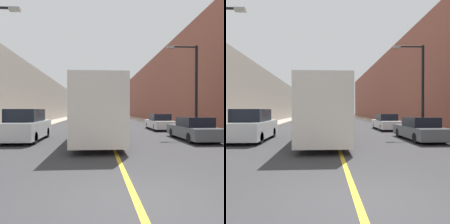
{
  "view_description": "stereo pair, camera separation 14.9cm",
  "coord_description": "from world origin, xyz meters",
  "views": [
    {
      "loc": [
        -0.8,
        -4.42,
        1.88
      ],
      "look_at": [
        0.19,
        10.38,
        1.75
      ],
      "focal_mm": 35.0,
      "sensor_mm": 36.0,
      "label": 1
    },
    {
      "loc": [
        -0.66,
        -4.43,
        1.88
      ],
      "look_at": [
        0.19,
        10.38,
        1.75
      ],
      "focal_mm": 35.0,
      "sensor_mm": 36.0,
      "label": 2
    }
  ],
  "objects": [
    {
      "name": "bus",
      "position": [
        -0.75,
        10.29,
        1.85
      ],
      "size": [
        2.49,
        12.06,
        3.47
      ],
      "color": "silver",
      "rests_on": "ground"
    },
    {
      "name": "building_row_right",
      "position": [
        10.91,
        30.0,
        5.51
      ],
      "size": [
        4.0,
        72.0,
        11.02
      ],
      "primitive_type": "cube",
      "color": "brown",
      "rests_on": "ground"
    },
    {
      "name": "sidewalk_right",
      "position": [
        7.61,
        30.0,
        0.07
      ],
      "size": [
        2.59,
        72.0,
        0.14
      ],
      "primitive_type": "cube",
      "color": "#A89E8C",
      "rests_on": "ground"
    },
    {
      "name": "building_row_left",
      "position": [
        -10.91,
        30.0,
        3.75
      ],
      "size": [
        4.0,
        72.0,
        7.5
      ],
      "primitive_type": "cube",
      "color": "gray",
      "rests_on": "ground"
    },
    {
      "name": "parked_suv_left",
      "position": [
        -5.13,
        9.25,
        0.9
      ],
      "size": [
        1.93,
        4.75,
        1.95
      ],
      "color": "silver",
      "rests_on": "ground"
    },
    {
      "name": "car_right_near",
      "position": [
        5.23,
        8.97,
        0.66
      ],
      "size": [
        1.83,
        4.73,
        1.45
      ],
      "color": "#51565B",
      "rests_on": "ground"
    },
    {
      "name": "road_center_line",
      "position": [
        0.0,
        30.0,
        0.0
      ],
      "size": [
        0.16,
        72.0,
        0.01
      ],
      "primitive_type": "cube",
      "color": "gold",
      "rests_on": "ground"
    },
    {
      "name": "street_lamp_right",
      "position": [
        6.41,
        11.52,
        3.92
      ],
      "size": [
        2.34,
        0.24,
        6.58
      ],
      "color": "black",
      "rests_on": "sidewalk_right"
    },
    {
      "name": "car_right_mid",
      "position": [
        5.15,
        16.23,
        0.69
      ],
      "size": [
        1.83,
        4.62,
        1.52
      ],
      "color": "silver",
      "rests_on": "ground"
    },
    {
      "name": "ground_plane",
      "position": [
        0.0,
        0.0,
        0.0
      ],
      "size": [
        200.0,
        200.0,
        0.0
      ],
      "primitive_type": "plane",
      "color": "#38383A"
    },
    {
      "name": "sidewalk_left",
      "position": [
        -7.61,
        30.0,
        0.07
      ],
      "size": [
        2.59,
        72.0,
        0.14
      ],
      "primitive_type": "cube",
      "color": "#A89E8C",
      "rests_on": "ground"
    }
  ]
}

